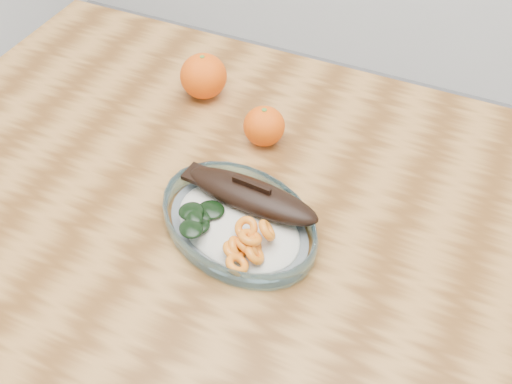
# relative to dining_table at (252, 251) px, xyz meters

# --- Properties ---
(dining_table) EXTENTS (1.20, 0.80, 0.75)m
(dining_table) POSITION_rel_dining_table_xyz_m (0.00, 0.00, 0.00)
(dining_table) COLOR brown
(dining_table) RESTS_ON ground
(plated_meal) EXTENTS (0.58, 0.58, 0.08)m
(plated_meal) POSITION_rel_dining_table_xyz_m (-0.00, -0.04, 0.12)
(plated_meal) COLOR white
(plated_meal) RESTS_ON dining_table
(orange_left) EXTENTS (0.08, 0.08, 0.08)m
(orange_left) POSITION_rel_dining_table_xyz_m (-0.19, 0.21, 0.14)
(orange_left) COLOR #F24604
(orange_left) RESTS_ON dining_table
(orange_right) EXTENTS (0.07, 0.07, 0.07)m
(orange_right) POSITION_rel_dining_table_xyz_m (-0.04, 0.14, 0.13)
(orange_right) COLOR #F24604
(orange_right) RESTS_ON dining_table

